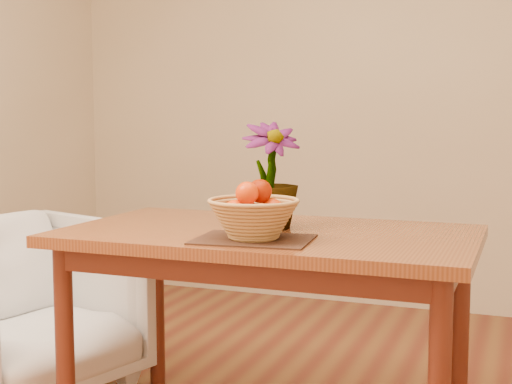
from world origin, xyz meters
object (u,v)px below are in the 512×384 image
(table, at_px, (269,255))
(armchair, at_px, (24,299))
(wicker_basket, at_px, (254,220))
(potted_plant, at_px, (269,175))

(table, height_order, armchair, armchair)
(wicker_basket, bearing_deg, table, 96.78)
(table, relative_size, potted_plant, 3.76)
(armchair, bearing_deg, wicker_basket, -84.61)
(armchair, bearing_deg, table, -74.17)
(table, distance_m, wicker_basket, 0.26)
(potted_plant, relative_size, armchair, 0.47)
(table, distance_m, armchair, 1.12)
(wicker_basket, xyz_separation_m, potted_plant, (-0.04, 0.25, 0.12))
(wicker_basket, height_order, armchair, wicker_basket)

